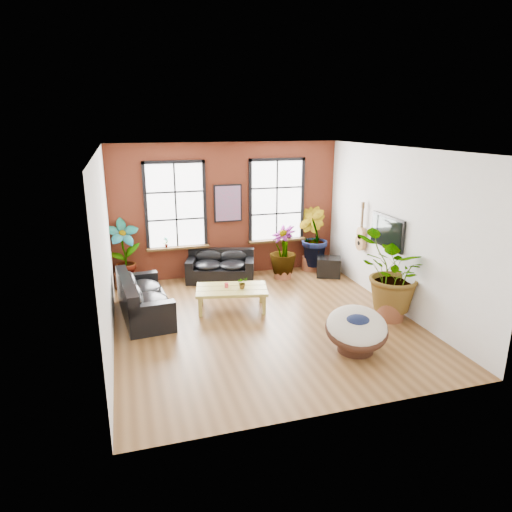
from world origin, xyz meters
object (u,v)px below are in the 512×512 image
at_px(sofa_back, 221,267).
at_px(papasan_chair, 357,329).
at_px(coffee_table, 232,290).
at_px(sofa_left, 142,299).

distance_m(sofa_back, papasan_chair, 4.72).
relative_size(sofa_back, coffee_table, 1.12).
relative_size(coffee_table, papasan_chair, 1.18).
bearing_deg(coffee_table, sofa_left, -173.42).
bearing_deg(papasan_chair, sofa_back, 128.33).
height_order(coffee_table, papasan_chair, papasan_chair).
xyz_separation_m(sofa_left, papasan_chair, (3.61, -2.68, 0.04)).
relative_size(sofa_back, sofa_left, 0.84).
distance_m(coffee_table, papasan_chair, 3.03).
xyz_separation_m(sofa_left, coffee_table, (1.92, -0.17, 0.05)).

